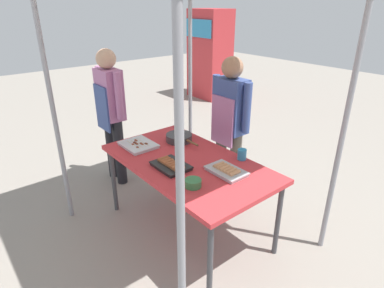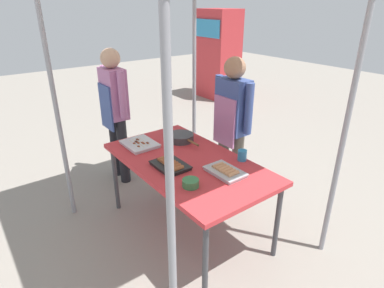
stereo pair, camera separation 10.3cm
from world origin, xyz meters
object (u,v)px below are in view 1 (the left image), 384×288
stall_table (188,166)px  tray_grilled_sausages (226,171)px  vendor_woman (230,120)px  drink_cup_near_edge (242,154)px  neighbor_stall_left (210,54)px  tray_meat_skewers (138,145)px  tray_pork_links (171,165)px  condiment_bowl (193,183)px  customer_nearby (111,107)px  cooking_wok (179,137)px

stall_table → tray_grilled_sausages: tray_grilled_sausages is taller
vendor_woman → drink_cup_near_edge: bearing=146.5°
stall_table → neighbor_stall_left: bearing=135.6°
tray_meat_skewers → tray_pork_links: bearing=-1.1°
stall_table → tray_meat_skewers: bearing=-161.9°
stall_table → condiment_bowl: bearing=-33.2°
vendor_woman → customer_nearby: (-1.13, -0.78, 0.02)m
condiment_bowl → customer_nearby: 1.71m
customer_nearby → neighbor_stall_left: (-2.14, 3.46, 0.01)m
drink_cup_near_edge → vendor_woman: bearing=146.5°
stall_table → customer_nearby: customer_nearby is taller
stall_table → vendor_woman: bearing=105.1°
stall_table → condiment_bowl: size_ratio=12.28×
neighbor_stall_left → stall_table: bearing=-44.4°
stall_table → tray_meat_skewers: tray_meat_skewers is taller
tray_pork_links → condiment_bowl: bearing=-7.8°
drink_cup_near_edge → vendor_woman: vendor_woman is taller
tray_grilled_sausages → neighbor_stall_left: size_ratio=0.18×
tray_pork_links → condiment_bowl: 0.36m
condiment_bowl → neighbor_stall_left: neighbor_stall_left is taller
customer_nearby → cooking_wok: bearing=17.0°
stall_table → vendor_woman: vendor_woman is taller
stall_table → drink_cup_near_edge: drink_cup_near_edge is taller
drink_cup_near_edge → customer_nearby: size_ratio=0.06×
stall_table → tray_pork_links: (0.01, -0.19, 0.08)m
stall_table → tray_grilled_sausages: 0.40m
tray_meat_skewers → drink_cup_near_edge: bearing=34.6°
drink_cup_near_edge → customer_nearby: bearing=-163.9°
neighbor_stall_left → tray_meat_skewers: bearing=-50.8°
stall_table → neighbor_stall_left: (-3.47, 3.39, 0.26)m
tray_grilled_sausages → customer_nearby: customer_nearby is taller
tray_grilled_sausages → condiment_bowl: 0.35m
tray_pork_links → tray_grilled_sausages: bearing=39.3°
cooking_wok → neighbor_stall_left: neighbor_stall_left is taller
customer_nearby → neighbor_stall_left: bearing=121.7°
tray_grilled_sausages → customer_nearby: (-1.70, -0.18, 0.17)m
stall_table → tray_pork_links: size_ratio=4.97×
cooking_wok → customer_nearby: 0.98m
drink_cup_near_edge → vendor_woman: size_ratio=0.06×
tray_grilled_sausages → drink_cup_near_edge: bearing=107.8°
stall_table → customer_nearby: size_ratio=1.00×
tray_grilled_sausages → drink_cup_near_edge: drink_cup_near_edge is taller
tray_meat_skewers → stall_table: bearing=18.1°
condiment_bowl → vendor_woman: (-0.56, 0.95, 0.15)m
neighbor_stall_left → tray_pork_links: bearing=-45.9°
drink_cup_near_edge → customer_nearby: 1.68m
tray_pork_links → cooking_wok: (-0.41, 0.40, 0.02)m
customer_nearby → tray_pork_links: bearing=-5.2°
tray_grilled_sausages → condiment_bowl: bearing=-91.7°
condiment_bowl → tray_meat_skewers: bearing=176.3°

